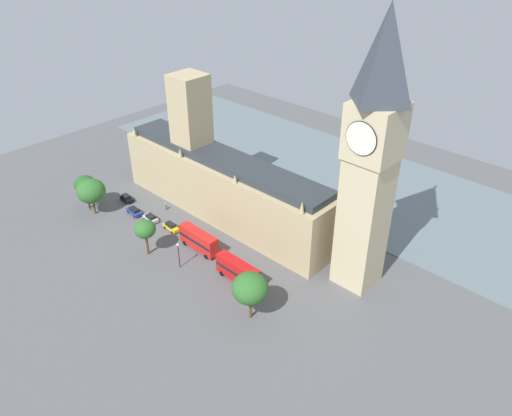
# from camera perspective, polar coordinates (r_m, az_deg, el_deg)

# --- Properties ---
(ground_plane) EXTENTS (150.55, 150.55, 0.00)m
(ground_plane) POSITION_cam_1_polar(r_m,az_deg,el_deg) (122.89, -4.15, -1.11)
(ground_plane) COLOR #565659
(river_thames) EXTENTS (44.87, 135.50, 0.25)m
(river_thames) POSITION_cam_1_polar(r_m,az_deg,el_deg) (147.50, 6.64, 4.74)
(river_thames) COLOR slate
(river_thames) RESTS_ON ground
(parliament_building) EXTENTS (11.91, 61.21, 32.88)m
(parliament_building) POSITION_cam_1_polar(r_m,az_deg,el_deg) (120.43, -4.13, 3.19)
(parliament_building) COLOR tan
(parliament_building) RESTS_ON ground
(clock_tower) EXTENTS (8.70, 8.70, 54.60)m
(clock_tower) POSITION_cam_1_polar(r_m,az_deg,el_deg) (90.59, 13.10, 5.96)
(clock_tower) COLOR #CCBA8E
(clock_tower) RESTS_ON ground
(car_black_near_tower) EXTENTS (2.02, 4.09, 1.74)m
(car_black_near_tower) POSITION_cam_1_polar(r_m,az_deg,el_deg) (133.14, -14.57, 1.09)
(car_black_near_tower) COLOR black
(car_black_near_tower) RESTS_ON ground
(car_blue_far_end) EXTENTS (2.14, 4.86, 1.74)m
(car_blue_far_end) POSITION_cam_1_polar(r_m,az_deg,el_deg) (127.09, -13.76, -0.35)
(car_blue_far_end) COLOR navy
(car_blue_far_end) RESTS_ON ground
(car_silver_leading) EXTENTS (2.15, 4.36, 1.74)m
(car_silver_leading) POSITION_cam_1_polar(r_m,az_deg,el_deg) (123.42, -11.96, -1.14)
(car_silver_leading) COLOR #B7B7BC
(car_silver_leading) RESTS_ON ground
(car_yellow_cab_by_river_gate) EXTENTS (2.04, 4.72, 1.74)m
(car_yellow_cab_by_river_gate) POSITION_cam_1_polar(r_m,az_deg,el_deg) (119.29, -9.69, -2.12)
(car_yellow_cab_by_river_gate) COLOR gold
(car_yellow_cab_by_river_gate) RESTS_ON ground
(double_decker_bus_corner) EXTENTS (2.77, 10.54, 4.75)m
(double_decker_bus_corner) POSITION_cam_1_polar(r_m,az_deg,el_deg) (110.91, -6.58, -3.62)
(double_decker_bus_corner) COLOR red
(double_decker_bus_corner) RESTS_ON ground
(double_decker_bus_midblock) EXTENTS (2.75, 10.53, 4.75)m
(double_decker_bus_midblock) POSITION_cam_1_polar(r_m,az_deg,el_deg) (101.56, -2.07, -7.18)
(double_decker_bus_midblock) COLOR red
(double_decker_bus_midblock) RESTS_ON ground
(pedestrian_trailing) EXTENTS (0.68, 0.68, 1.66)m
(pedestrian_trailing) POSITION_cam_1_polar(r_m,az_deg,el_deg) (127.52, -10.24, 0.14)
(pedestrian_trailing) COLOR #336B60
(pedestrian_trailing) RESTS_ON ground
(plane_tree_kerbside) EXTENTS (6.75, 6.75, 9.86)m
(plane_tree_kerbside) POSITION_cam_1_polar(r_m,az_deg,el_deg) (90.70, -0.66, -9.17)
(plane_tree_kerbside) COLOR brown
(plane_tree_kerbside) RESTS_ON ground
(plane_tree_opposite_hall) EXTENTS (5.22, 5.22, 8.97)m
(plane_tree_opposite_hall) POSITION_cam_1_polar(r_m,az_deg,el_deg) (130.26, -18.97, 2.55)
(plane_tree_opposite_hall) COLOR brown
(plane_tree_opposite_hall) RESTS_ON ground
(plane_tree_under_trees) EXTENTS (4.64, 4.64, 8.49)m
(plane_tree_under_trees) POSITION_cam_1_polar(r_m,az_deg,el_deg) (109.33, -12.57, -2.40)
(plane_tree_under_trees) COLOR brown
(plane_tree_under_trees) RESTS_ON ground
(plane_tree_slot_10) EXTENTS (6.95, 6.95, 9.35)m
(plane_tree_slot_10) POSITION_cam_1_polar(r_m,az_deg,el_deg) (127.46, -18.34, 1.85)
(plane_tree_slot_10) COLOR brown
(plane_tree_slot_10) RESTS_ON ground
(street_lamp_slot_11) EXTENTS (0.56, 0.56, 5.68)m
(street_lamp_slot_11) POSITION_cam_1_polar(r_m,az_deg,el_deg) (130.57, -18.72, 1.32)
(street_lamp_slot_11) COLOR black
(street_lamp_slot_11) RESTS_ON ground
(street_lamp_slot_12) EXTENTS (0.56, 0.56, 6.13)m
(street_lamp_slot_12) POSITION_cam_1_polar(r_m,az_deg,el_deg) (105.28, -8.87, -4.87)
(street_lamp_slot_12) COLOR black
(street_lamp_slot_12) RESTS_ON ground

